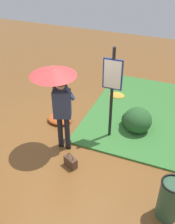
{
  "coord_description": "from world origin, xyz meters",
  "views": [
    {
      "loc": [
        -2.31,
        4.15,
        4.15
      ],
      "look_at": [
        -0.44,
        -0.41,
        0.85
      ],
      "focal_mm": 42.22,
      "sensor_mm": 36.0,
      "label": 1
    }
  ],
  "objects_px": {
    "info_sign_post": "(112,85)",
    "trash_bin": "(170,199)",
    "handbag": "(71,162)",
    "person_with_umbrella": "(57,88)"
  },
  "relations": [
    {
      "from": "info_sign_post",
      "to": "trash_bin",
      "type": "height_order",
      "value": "info_sign_post"
    },
    {
      "from": "handbag",
      "to": "trash_bin",
      "type": "bearing_deg",
      "value": 168.45
    },
    {
      "from": "info_sign_post",
      "to": "handbag",
      "type": "relative_size",
      "value": 6.22
    },
    {
      "from": "person_with_umbrella",
      "to": "trash_bin",
      "type": "height_order",
      "value": "person_with_umbrella"
    },
    {
      "from": "info_sign_post",
      "to": "trash_bin",
      "type": "relative_size",
      "value": 2.76
    },
    {
      "from": "trash_bin",
      "to": "info_sign_post",
      "type": "bearing_deg",
      "value": -46.26
    },
    {
      "from": "person_with_umbrella",
      "to": "info_sign_post",
      "type": "relative_size",
      "value": 0.89
    },
    {
      "from": "info_sign_post",
      "to": "trash_bin",
      "type": "xyz_separation_m",
      "value": [
        -1.64,
        1.71,
        -1.03
      ]
    },
    {
      "from": "person_with_umbrella",
      "to": "info_sign_post",
      "type": "distance_m",
      "value": 1.22
    },
    {
      "from": "handbag",
      "to": "info_sign_post",
      "type": "bearing_deg",
      "value": -109.07
    }
  ]
}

